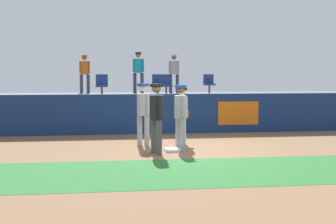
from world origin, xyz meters
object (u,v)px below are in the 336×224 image
object	(u,v)px
seat_front_left	(102,84)
seat_back_center	(158,83)
player_umpire	(156,114)
spectator_hooded	(85,71)
first_base	(173,150)
player_fielder_home	(182,112)
seat_front_center	(166,84)
player_coach_visitor	(181,112)
seat_back_right	(209,83)
spectator_capped	(138,69)
spectator_casual	(174,71)
player_runner_visitor	(143,110)

from	to	relation	value
seat_front_left	seat_back_center	bearing A→B (deg)	37.61
player_umpire	spectator_hooded	bearing A→B (deg)	177.02
spectator_hooded	first_base	bearing A→B (deg)	98.71
player_fielder_home	seat_front_center	xyz separation A→B (m)	(-0.01, 4.02, 0.75)
player_coach_visitor	seat_front_left	bearing A→B (deg)	-170.20
seat_back_right	seat_front_center	bearing A→B (deg)	-139.57
player_fielder_home	seat_back_right	xyz separation A→B (m)	(2.11, 5.82, 0.75)
first_base	spectator_capped	size ratio (longest dim) A/B	0.22
seat_front_left	spectator_casual	bearing A→B (deg)	39.12
player_umpire	spectator_hooded	distance (m)	8.71
seat_front_center	spectator_capped	world-z (taller)	spectator_capped
player_fielder_home	spectator_capped	xyz separation A→B (m)	(-0.92, 6.95, 1.34)
spectator_casual	player_coach_visitor	bearing A→B (deg)	90.76
first_base	spectator_capped	world-z (taller)	spectator_capped
player_fielder_home	spectator_hooded	bearing A→B (deg)	-126.59
player_umpire	spectator_casual	size ratio (longest dim) A/B	1.09
seat_front_center	spectator_capped	bearing A→B (deg)	107.25
seat_front_center	spectator_capped	xyz separation A→B (m)	(-0.91, 2.93, 0.59)
player_runner_visitor	seat_back_center	size ratio (longest dim) A/B	2.20
player_runner_visitor	seat_front_left	xyz separation A→B (m)	(-1.31, 4.04, 0.67)
seat_back_right	spectator_casual	bearing A→B (deg)	152.38
player_coach_visitor	player_umpire	bearing A→B (deg)	-68.54
player_umpire	spectator_casual	bearing A→B (deg)	149.67
player_umpire	seat_front_center	world-z (taller)	seat_front_center
player_runner_visitor	spectator_hooded	xyz separation A→B (m)	(-2.14, 6.94, 1.18)
player_umpire	player_runner_visitor	bearing A→B (deg)	171.67
seat_back_center	player_runner_visitor	bearing A→B (deg)	-99.97
seat_back_center	spectator_capped	size ratio (longest dim) A/B	0.46
player_fielder_home	player_umpire	size ratio (longest dim) A/B	0.92
spectator_hooded	spectator_capped	bearing A→B (deg)	169.52
first_base	player_runner_visitor	xyz separation A→B (m)	(-0.73, 1.02, 1.03)
first_base	seat_back_center	size ratio (longest dim) A/B	0.48
first_base	player_runner_visitor	distance (m)	1.63
spectator_capped	spectator_casual	distance (m)	1.62
seat_front_center	player_runner_visitor	bearing A→B (deg)	-106.05
first_base	spectator_casual	distance (m)	8.01
seat_back_right	spectator_hooded	distance (m)	5.55
first_base	spectator_capped	xyz separation A→B (m)	(-0.48, 7.99, 2.29)
spectator_casual	player_fielder_home	bearing A→B (deg)	91.52
player_umpire	seat_front_left	size ratio (longest dim) A/B	2.22
seat_back_right	spectator_casual	distance (m)	1.71
seat_front_left	spectator_capped	bearing A→B (deg)	61.88
first_base	seat_front_center	world-z (taller)	seat_front_center
spectator_capped	seat_front_left	bearing A→B (deg)	67.62
player_runner_visitor	player_coach_visitor	distance (m)	1.27
spectator_hooded	spectator_capped	world-z (taller)	spectator_capped
seat_back_center	player_umpire	bearing A→B (deg)	-96.11
seat_front_center	spectator_hooded	distance (m)	4.43
spectator_hooded	player_runner_visitor	bearing A→B (deg)	96.01
seat_front_center	spectator_hooded	bearing A→B (deg)	138.74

